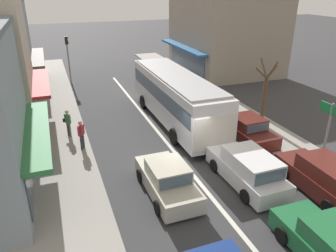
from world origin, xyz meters
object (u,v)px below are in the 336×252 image
object	(u,v)px
sedan_queue_far_back	(331,248)
parked_sedan_kerb_second	(246,129)
directional_road_sign	(330,123)
pedestrian_browsing_midblock	(81,133)
sedan_adjacent_lane_lead	(167,180)
pedestrian_with_handbag_near	(68,121)
parked_sedan_kerb_third	(205,101)
traffic_light_downstreet	(68,52)
parked_hatchback_kerb_rear	(178,81)
parked_wagon_kerb_front	(325,178)
city_bus	(176,95)
street_tree_right	(264,96)
wagon_queue_gap_filler	(248,169)

from	to	relation	value
sedan_queue_far_back	parked_sedan_kerb_second	distance (m)	9.29
directional_road_sign	pedestrian_browsing_midblock	distance (m)	12.27
sedan_adjacent_lane_lead	pedestrian_with_handbag_near	xyz separation A→B (m)	(-3.53, 7.23, 0.40)
parked_sedan_kerb_third	traffic_light_downstreet	size ratio (longest dim) A/B	1.00
parked_hatchback_kerb_rear	sedan_adjacent_lane_lead	bearing A→B (deg)	-113.69
pedestrian_with_handbag_near	parked_sedan_kerb_third	bearing A→B (deg)	8.80
sedan_queue_far_back	parked_sedan_kerb_second	bearing A→B (deg)	73.99
sedan_adjacent_lane_lead	parked_wagon_kerb_front	size ratio (longest dim) A/B	0.93
sedan_queue_far_back	parked_wagon_kerb_front	world-z (taller)	parked_wagon_kerb_front
city_bus	street_tree_right	size ratio (longest dim) A/B	2.50
parked_hatchback_kerb_rear	sedan_queue_far_back	bearing A→B (deg)	-97.61
sedan_queue_far_back	traffic_light_downstreet	distance (m)	25.67
pedestrian_browsing_midblock	sedan_adjacent_lane_lead	bearing A→B (deg)	-60.64
city_bus	parked_hatchback_kerb_rear	size ratio (longest dim) A/B	2.92
sedan_queue_far_back	street_tree_right	distance (m)	11.47
city_bus	parked_sedan_kerb_second	distance (m)	4.98
traffic_light_downstreet	street_tree_right	xyz separation A→B (m)	(10.59, -14.48, -0.86)
sedan_adjacent_lane_lead	street_tree_right	world-z (taller)	street_tree_right
parked_wagon_kerb_front	street_tree_right	size ratio (longest dim) A/B	1.05
parked_wagon_kerb_front	parked_sedan_kerb_second	distance (m)	5.75
parked_hatchback_kerb_rear	wagon_queue_gap_filler	bearing A→B (deg)	-99.79
parked_hatchback_kerb_rear	parked_sedan_kerb_second	bearing A→B (deg)	-90.33
parked_sedan_kerb_second	traffic_light_downstreet	size ratio (longest dim) A/B	1.01
parked_sedan_kerb_third	parked_hatchback_kerb_rear	size ratio (longest dim) A/B	1.13
parked_sedan_kerb_third	street_tree_right	bearing A→B (deg)	-60.77
parked_wagon_kerb_front	parked_sedan_kerb_second	size ratio (longest dim) A/B	1.07
city_bus	parked_sedan_kerb_third	xyz separation A→B (m)	(2.82, 1.43, -1.22)
parked_hatchback_kerb_rear	directional_road_sign	bearing A→B (deg)	-85.50
parked_wagon_kerb_front	parked_sedan_kerb_third	xyz separation A→B (m)	(-0.29, 11.05, -0.08)
city_bus	sedan_adjacent_lane_lead	size ratio (longest dim) A/B	2.58
street_tree_right	pedestrian_with_handbag_near	xyz separation A→B (m)	(-11.75, 2.35, -0.93)
city_bus	sedan_adjacent_lane_lead	xyz separation A→B (m)	(-3.25, -7.29, -1.22)
city_bus	pedestrian_browsing_midblock	distance (m)	6.59
city_bus	pedestrian_with_handbag_near	world-z (taller)	city_bus
parked_sedan_kerb_third	parked_sedan_kerb_second	bearing A→B (deg)	-89.37
sedan_queue_far_back	parked_hatchback_kerb_rear	distance (m)	19.81
parked_wagon_kerb_front	pedestrian_browsing_midblock	distance (m)	12.07
traffic_light_downstreet	directional_road_sign	distance (m)	22.64
parked_wagon_kerb_front	traffic_light_downstreet	xyz separation A→B (m)	(-8.74, 21.69, 2.11)
wagon_queue_gap_filler	pedestrian_with_handbag_near	world-z (taller)	pedestrian_with_handbag_near
parked_wagon_kerb_front	traffic_light_downstreet	bearing A→B (deg)	111.93
parked_sedan_kerb_third	pedestrian_browsing_midblock	distance (m)	9.69
sedan_queue_far_back	parked_sedan_kerb_third	size ratio (longest dim) A/B	1.01
sedan_adjacent_lane_lead	parked_sedan_kerb_third	bearing A→B (deg)	55.12
city_bus	pedestrian_with_handbag_near	bearing A→B (deg)	-179.52
parked_wagon_kerb_front	pedestrian_with_handbag_near	world-z (taller)	pedestrian_with_handbag_near
traffic_light_downstreet	pedestrian_browsing_midblock	xyz separation A→B (m)	(-0.61, -14.07, -1.79)
directional_road_sign	wagon_queue_gap_filler	bearing A→B (deg)	171.91
parked_hatchback_kerb_rear	traffic_light_downstreet	bearing A→B (deg)	148.54
sedan_adjacent_lane_lead	directional_road_sign	size ratio (longest dim) A/B	1.17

